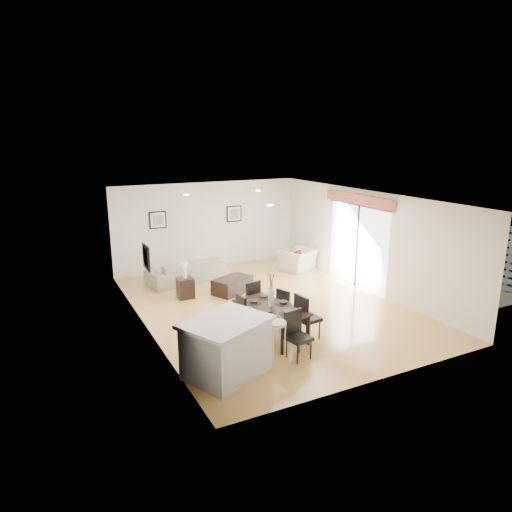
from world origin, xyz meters
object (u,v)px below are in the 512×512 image
coffee_table (232,285)px  dining_chair_wnear (255,328)px  sofa (186,271)px  dining_chair_enear (305,315)px  side_table (185,288)px  dining_table (271,309)px  dining_chair_wfar (237,313)px  dining_chair_efar (286,305)px  dining_chair_head (296,332)px  kitchen_island (226,347)px  bar_stool (277,328)px  dining_chair_foot (250,298)px  armchair (298,260)px

coffee_table → dining_chair_wnear: bearing=-130.9°
sofa → dining_chair_wnear: bearing=76.6°
dining_chair_enear → side_table: (-1.40, 3.51, -0.27)m
dining_table → coffee_table: (0.41, 2.89, -0.40)m
dining_chair_wfar → dining_chair_efar: size_ratio=1.01×
dining_table → dining_chair_enear: bearing=-47.4°
dining_chair_head → side_table: bearing=91.7°
dining_chair_efar → side_table: size_ratio=1.57×
sofa → dining_chair_head: 5.42m
dining_chair_wnear → dining_chair_efar: size_ratio=1.00×
dining_chair_efar → kitchen_island: 2.45m
coffee_table → bar_stool: bar_stool is taller
dining_chair_efar → bar_stool: 1.73m
dining_table → dining_chair_enear: dining_chair_enear is taller
sofa → dining_chair_foot: (0.39, -3.38, 0.19)m
dining_chair_enear → side_table: bearing=16.4°
dining_chair_wfar → coffee_table: size_ratio=0.82×
bar_stool → dining_chair_wnear: bearing=103.6°
dining_chair_head → sofa: bearing=84.3°
coffee_table → dining_chair_enear: bearing=-111.4°
dining_table → side_table: dining_table is taller
kitchen_island → armchair: bearing=22.4°
dining_chair_enear → kitchen_island: bearing=101.0°
kitchen_island → dining_chair_enear: bearing=-8.5°
armchair → bar_stool: (-3.57, -4.93, 0.35)m
dining_table → coffee_table: size_ratio=1.69×
dining_chair_wfar → kitchen_island: 1.66m
dining_chair_wnear → dining_chair_foot: 1.54m
dining_table → side_table: (-0.83, 3.10, -0.34)m
armchair → kitchen_island: (-4.57, -4.93, 0.19)m
kitchen_island → dining_chair_wnear: bearing=10.1°
dining_table → armchair: bearing=40.1°
dining_chair_wnear → dining_chair_head: 0.83m
dining_table → dining_chair_foot: dining_chair_foot is taller
sofa → bar_stool: (-0.07, -5.40, 0.35)m
dining_chair_foot → armchair: bearing=-152.8°
dining_table → dining_chair_head: size_ratio=1.91×
dining_table → sofa: bearing=83.6°
armchair → kitchen_island: bearing=25.9°
armchair → dining_chair_efar: dining_chair_efar is taller
dining_chair_wfar → bar_stool: (0.14, -1.42, 0.20)m
dining_chair_enear → dining_chair_efar: 0.80m
dining_table → dining_chair_efar: (0.58, 0.39, -0.14)m
sofa → dining_chair_wfar: bearing=76.1°
coffee_table → kitchen_island: (-1.85, -3.90, 0.30)m
armchair → dining_chair_enear: size_ratio=1.05×
dining_chair_enear → dining_chair_foot: 1.53m
sofa → dining_chair_head: bearing=82.9°
dining_chair_enear → kitchen_island: (-2.01, -0.59, -0.03)m
dining_chair_wfar → coffee_table: dining_chair_wfar is taller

